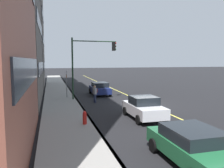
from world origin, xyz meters
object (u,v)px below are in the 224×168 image
at_px(street_sign_post, 67,82).
at_px(fire_hydrant, 85,119).
at_px(car_white, 144,108).
at_px(traffic_light_mast, 89,58).
at_px(car_green, 193,145).
at_px(pedestrian_with_backpack, 95,93).
at_px(car_navy, 100,88).

distance_m(street_sign_post, fire_hydrant, 10.38).
bearing_deg(fire_hydrant, car_white, -79.22).
height_order(traffic_light_mast, fire_hydrant, traffic_light_mast).
bearing_deg(car_green, pedestrian_with_backpack, 4.95).
relative_size(street_sign_post, fire_hydrant, 3.03).
bearing_deg(fire_hydrant, car_green, -151.60).
distance_m(car_green, street_sign_post, 16.67).
xyz_separation_m(car_navy, fire_hydrant, (-11.99, 3.50, -0.28)).
bearing_deg(car_navy, traffic_light_mast, 150.80).
bearing_deg(traffic_light_mast, street_sign_post, 59.38).
distance_m(traffic_light_mast, street_sign_post, 3.53).
bearing_deg(street_sign_post, car_white, -155.13).
bearing_deg(car_navy, car_white, -176.88).
bearing_deg(car_white, street_sign_post, 24.87).
bearing_deg(car_green, car_white, -7.50).
distance_m(car_white, street_sign_post, 10.54).
relative_size(traffic_light_mast, fire_hydrant, 6.45).
bearing_deg(car_green, traffic_light_mast, 5.24).
distance_m(car_navy, traffic_light_mast, 4.81).
bearing_deg(street_sign_post, car_green, -167.77).
height_order(car_green, street_sign_post, street_sign_post).
relative_size(car_green, street_sign_post, 1.49).
bearing_deg(pedestrian_with_backpack, car_white, -162.89).
bearing_deg(car_green, fire_hydrant, 28.40).
height_order(car_navy, car_green, car_navy).
bearing_deg(car_white, pedestrian_with_backpack, 17.11).
relative_size(pedestrian_with_backpack, traffic_light_mast, 0.26).
xyz_separation_m(car_white, car_green, (-6.74, 0.89, -0.03)).
bearing_deg(car_navy, fire_hydrant, 163.72).
height_order(car_white, street_sign_post, street_sign_post).
xyz_separation_m(car_green, street_sign_post, (16.26, 3.53, 0.95)).
height_order(car_white, fire_hydrant, car_white).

